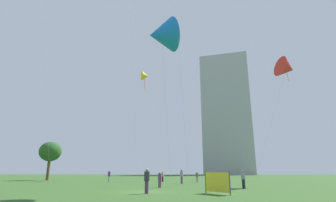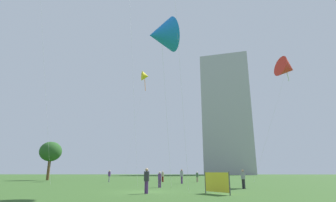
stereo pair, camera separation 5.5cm
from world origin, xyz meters
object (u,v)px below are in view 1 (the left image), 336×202
object	(u,v)px
kite_flying_2	(161,35)
distant_highrise_0	(227,116)
person_standing_5	(243,177)
kite_flying_5	(145,76)
person_standing_3	(160,178)
park_tree_0	(50,152)
person_standing_6	(163,175)
person_standing_0	(109,175)
kite_flying_0	(287,68)
person_standing_2	(182,175)
person_standing_1	(197,176)
person_standing_4	(147,179)
event_banner	(217,182)

from	to	relation	value
kite_flying_2	distant_highrise_0	xyz separation A→B (m)	(28.64, 123.03, 18.66)
person_standing_5	kite_flying_5	distance (m)	37.18
person_standing_3	park_tree_0	world-z (taller)	park_tree_0
person_standing_3	person_standing_6	world-z (taller)	person_standing_6
person_standing_0	kite_flying_0	distance (m)	30.38
person_standing_2	person_standing_6	distance (m)	6.94
person_standing_1	kite_flying_2	xyz separation A→B (m)	(-4.17, -20.97, 12.53)
person_standing_0	person_standing_2	xyz separation A→B (m)	(11.12, -4.83, 0.05)
person_standing_3	kite_flying_5	size ratio (longest dim) A/B	0.07
person_standing_1	kite_flying_0	distance (m)	20.55
kite_flying_2	park_tree_0	size ratio (longest dim) A/B	2.13
person_standing_2	kite_flying_5	bearing A→B (deg)	-127.35
kite_flying_5	person_standing_4	bearing A→B (deg)	-81.48
person_standing_6	distant_highrise_0	distance (m)	110.31
person_standing_2	kite_flying_0	size ratio (longest dim) A/B	0.11
person_standing_0	person_standing_3	bearing A→B (deg)	-167.87
person_standing_1	kite_flying_5	xyz separation A→B (m)	(-10.13, 11.58, 21.07)
person_standing_2	event_banner	distance (m)	16.79
person_standing_0	distant_highrise_0	bearing A→B (deg)	-41.02
person_standing_5	event_banner	bearing A→B (deg)	-67.45
person_standing_1	person_standing_3	size ratio (longest dim) A/B	1.01
person_standing_2	person_standing_3	bearing A→B (deg)	14.22
park_tree_0	event_banner	world-z (taller)	park_tree_0
distant_highrise_0	person_standing_6	bearing A→B (deg)	-92.73
person_standing_0	person_standing_6	world-z (taller)	person_standing_0
person_standing_2	kite_flying_0	xyz separation A→B (m)	(14.76, -1.99, 14.34)
person_standing_3	event_banner	world-z (taller)	person_standing_3
person_standing_3	distant_highrise_0	world-z (taller)	distant_highrise_0
person_standing_3	person_standing_5	xyz separation A→B (m)	(8.03, -1.44, 0.11)
kite_flying_0	kite_flying_2	bearing A→B (deg)	-141.24
person_standing_3	person_standing_6	distance (m)	15.13
kite_flying_0	distant_highrise_0	size ratio (longest dim) A/B	0.27
person_standing_2	kite_flying_2	size ratio (longest dim) A/B	0.12
kite_flying_5	person_standing_2	bearing A→B (deg)	-66.02
kite_flying_5	person_standing_6	bearing A→B (deg)	-66.82
person_standing_0	park_tree_0	xyz separation A→B (m)	(-13.97, 8.48, 4.23)
person_standing_2	event_banner	world-z (taller)	person_standing_2
person_standing_0	kite_flying_2	world-z (taller)	kite_flying_2
person_standing_3	kite_flying_5	world-z (taller)	kite_flying_5
event_banner	kite_flying_2	bearing A→B (deg)	161.81
person_standing_0	kite_flying_2	distance (m)	25.39
person_standing_3	event_banner	distance (m)	9.07
park_tree_0	person_standing_2	bearing A→B (deg)	-27.95
person_standing_2	distant_highrise_0	distance (m)	115.34
person_standing_0	kite_flying_0	bearing A→B (deg)	-125.52
person_standing_1	person_standing_6	distance (m)	5.42
person_standing_0	kite_flying_0	size ratio (longest dim) A/B	0.10
person_standing_4	kite_flying_2	world-z (taller)	kite_flying_2
person_standing_1	park_tree_0	world-z (taller)	park_tree_0
distant_highrise_0	person_standing_0	bearing A→B (deg)	-96.60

